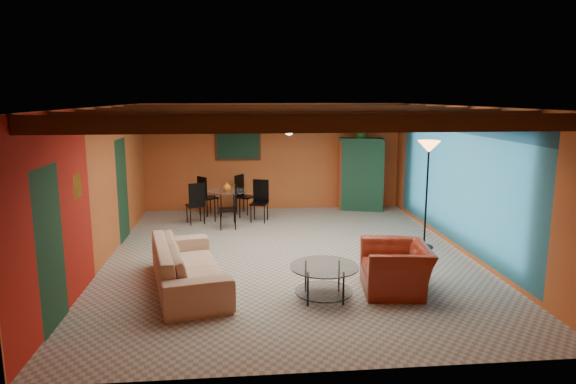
{
  "coord_description": "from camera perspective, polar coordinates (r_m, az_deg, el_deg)",
  "views": [
    {
      "loc": [
        -0.89,
        -8.86,
        2.88
      ],
      "look_at": [
        0.0,
        0.2,
        1.15
      ],
      "focal_mm": 31.63,
      "sensor_mm": 36.0,
      "label": 1
    }
  ],
  "objects": [
    {
      "name": "room",
      "position": [
        9.03,
        0.06,
        7.46
      ],
      "size": [
        6.52,
        8.01,
        2.71
      ],
      "color": "#9B958B",
      "rests_on": "ground"
    },
    {
      "name": "sofa",
      "position": [
        7.91,
        -11.12,
        -8.06
      ],
      "size": [
        1.44,
        2.57,
        0.71
      ],
      "primitive_type": "imported",
      "rotation": [
        0.0,
        0.0,
        1.79
      ],
      "color": "tan",
      "rests_on": "ground"
    },
    {
      "name": "armchair",
      "position": [
        7.8,
        12.04,
        -8.37
      ],
      "size": [
        1.08,
        1.2,
        0.71
      ],
      "primitive_type": "imported",
      "rotation": [
        0.0,
        0.0,
        -1.69
      ],
      "color": "maroon",
      "rests_on": "ground"
    },
    {
      "name": "coffee_table",
      "position": [
        7.4,
        4.07,
        -10.07
      ],
      "size": [
        1.05,
        1.05,
        0.5
      ],
      "primitive_type": null,
      "rotation": [
        0.0,
        0.0,
        -0.07
      ],
      "color": "white",
      "rests_on": "ground"
    },
    {
      "name": "dining_table",
      "position": [
        11.95,
        -6.84,
        -0.87
      ],
      "size": [
        2.32,
        2.32,
        0.97
      ],
      "primitive_type": null,
      "rotation": [
        0.0,
        0.0,
        -0.28
      ],
      "color": "white",
      "rests_on": "ground"
    },
    {
      "name": "armoire",
      "position": [
        13.09,
        8.12,
        1.9
      ],
      "size": [
        1.11,
        0.75,
        1.78
      ],
      "primitive_type": "cube",
      "rotation": [
        0.0,
        0.0,
        -0.27
      ],
      "color": "brown",
      "rests_on": "ground"
    },
    {
      "name": "floor_lamp",
      "position": [
        9.96,
        15.31,
        -0.3
      ],
      "size": [
        0.53,
        0.53,
        2.07
      ],
      "primitive_type": null,
      "rotation": [
        0.0,
        0.0,
        0.29
      ],
      "color": "black",
      "rests_on": "ground"
    },
    {
      "name": "ceiling_fan",
      "position": [
        8.92,
        0.13,
        7.42
      ],
      "size": [
        1.5,
        1.5,
        0.44
      ],
      "primitive_type": null,
      "color": "#472614",
      "rests_on": "ceiling"
    },
    {
      "name": "painting",
      "position": [
        12.88,
        -5.65,
        5.22
      ],
      "size": [
        1.05,
        0.03,
        0.65
      ],
      "primitive_type": "cube",
      "color": "black",
      "rests_on": "wall_back"
    },
    {
      "name": "potted_plant",
      "position": [
        12.97,
        8.25,
        6.84
      ],
      "size": [
        0.55,
        0.52,
        0.48
      ],
      "primitive_type": "imported",
      "rotation": [
        0.0,
        0.0,
        0.42
      ],
      "color": "#26661E",
      "rests_on": "armoire"
    },
    {
      "name": "vase",
      "position": [
        11.85,
        -6.9,
        1.92
      ],
      "size": [
        0.25,
        0.25,
        0.2
      ],
      "primitive_type": "imported",
      "rotation": [
        0.0,
        0.0,
        0.34
      ],
      "color": "orange",
      "rests_on": "dining_table"
    }
  ]
}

